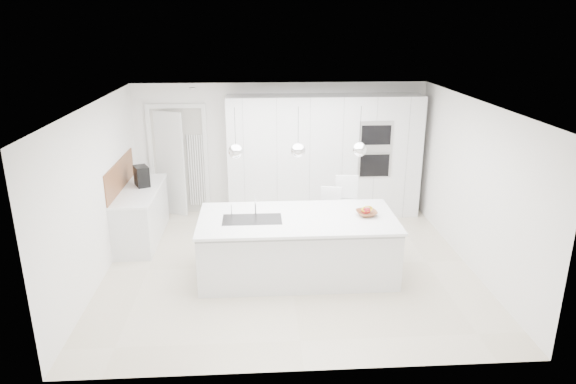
{
  "coord_description": "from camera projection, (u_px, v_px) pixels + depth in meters",
  "views": [
    {
      "loc": [
        -0.47,
        -7.11,
        3.59
      ],
      "look_at": [
        0.0,
        0.3,
        1.1
      ],
      "focal_mm": 32.0,
      "sensor_mm": 36.0,
      "label": 1
    }
  ],
  "objects": [
    {
      "name": "hallway_door",
      "position": [
        165.0,
        164.0,
        9.74
      ],
      "size": [
        0.76,
        0.38,
        2.0
      ],
      "primitive_type": "cube",
      "rotation": [
        0.0,
        0.0,
        -0.44
      ],
      "color": "white",
      "rests_on": "floor"
    },
    {
      "name": "apple_a",
      "position": [
        368.0,
        211.0,
        7.43
      ],
      "size": [
        0.08,
        0.08,
        0.08
      ],
      "primitive_type": "sphere",
      "color": "#B01E27",
      "rests_on": "fruit_bowl"
    },
    {
      "name": "apple_c",
      "position": [
        363.0,
        210.0,
        7.45
      ],
      "size": [
        0.07,
        0.07,
        0.07
      ],
      "primitive_type": "sphere",
      "color": "#B01E27",
      "rests_on": "fruit_bowl"
    },
    {
      "name": "espresso_machine",
      "position": [
        142.0,
        176.0,
        8.73
      ],
      "size": [
        0.32,
        0.38,
        0.34
      ],
      "primitive_type": "cube",
      "rotation": [
        0.0,
        0.0,
        0.43
      ],
      "color": "black",
      "rests_on": "left_worktop"
    },
    {
      "name": "fruit_bowl",
      "position": [
        367.0,
        213.0,
        7.43
      ],
      "size": [
        0.34,
        0.34,
        0.07
      ],
      "primitive_type": "imported",
      "rotation": [
        0.0,
        0.0,
        0.14
      ],
      "color": "brown",
      "rests_on": "island_worktop"
    },
    {
      "name": "apple_extra_3",
      "position": [
        365.0,
        211.0,
        7.41
      ],
      "size": [
        0.08,
        0.08,
        0.08
      ],
      "primitive_type": "sphere",
      "color": "#B01E27",
      "rests_on": "fruit_bowl"
    },
    {
      "name": "apple_b",
      "position": [
        367.0,
        210.0,
        7.48
      ],
      "size": [
        0.07,
        0.07,
        0.07
      ],
      "primitive_type": "sphere",
      "color": "#B01E27",
      "rests_on": "fruit_bowl"
    },
    {
      "name": "oven_stack",
      "position": [
        375.0,
        150.0,
        9.36
      ],
      "size": [
        0.62,
        0.04,
        1.05
      ],
      "primitive_type": null,
      "color": "#A5A5A8",
      "rests_on": "tall_cabinets"
    },
    {
      "name": "wall_left",
      "position": [
        98.0,
        193.0,
        7.34
      ],
      "size": [
        0.0,
        5.0,
        5.0
      ],
      "primitive_type": "plane",
      "rotation": [
        1.57,
        0.0,
        1.57
      ],
      "color": "white",
      "rests_on": "ground"
    },
    {
      "name": "island_base",
      "position": [
        297.0,
        248.0,
        7.48
      ],
      "size": [
        2.8,
        1.2,
        0.86
      ],
      "primitive_type": "cube",
      "color": "white",
      "rests_on": "floor"
    },
    {
      "name": "radiator",
      "position": [
        196.0,
        170.0,
        9.86
      ],
      "size": [
        0.32,
        0.04,
        1.4
      ],
      "primitive_type": null,
      "color": "white",
      "rests_on": "floor"
    },
    {
      "name": "wall_back",
      "position": [
        281.0,
        148.0,
        9.87
      ],
      "size": [
        5.5,
        0.0,
        5.5
      ],
      "primitive_type": "plane",
      "rotation": [
        1.57,
        0.0,
        0.0
      ],
      "color": "white",
      "rests_on": "ground"
    },
    {
      "name": "island_tap",
      "position": [
        255.0,
        205.0,
        7.44
      ],
      "size": [
        0.02,
        0.02,
        0.3
      ],
      "primitive_type": "cylinder",
      "color": "white",
      "rests_on": "island_worktop"
    },
    {
      "name": "pendant_left",
      "position": [
        236.0,
        151.0,
        6.96
      ],
      "size": [
        0.2,
        0.2,
        0.2
      ],
      "primitive_type": "sphere",
      "color": "white",
      "rests_on": "ceiling"
    },
    {
      "name": "banana_bunch",
      "position": [
        367.0,
        209.0,
        7.4
      ],
      "size": [
        0.21,
        0.16,
        0.19
      ],
      "primitive_type": "torus",
      "rotation": [
        1.22,
        0.0,
        0.35
      ],
      "color": "yellow",
      "rests_on": "fruit_bowl"
    },
    {
      "name": "oak_backsplash",
      "position": [
        120.0,
        175.0,
        8.5
      ],
      "size": [
        0.02,
        1.8,
        0.5
      ],
      "primitive_type": "cube",
      "color": "brown",
      "rests_on": "wall_left"
    },
    {
      "name": "ceiling",
      "position": [
        289.0,
        103.0,
        7.1
      ],
      "size": [
        5.5,
        5.5,
        0.0
      ],
      "primitive_type": "plane",
      "rotation": [
        3.14,
        0.0,
        0.0
      ],
      "color": "white",
      "rests_on": "wall_back"
    },
    {
      "name": "left_base_cabinets",
      "position": [
        142.0,
        215.0,
        8.75
      ],
      "size": [
        0.6,
        1.8,
        0.86
      ],
      "primitive_type": "cube",
      "color": "white",
      "rests_on": "floor"
    },
    {
      "name": "island_worktop",
      "position": [
        297.0,
        218.0,
        7.39
      ],
      "size": [
        2.84,
        1.4,
        0.04
      ],
      "primitive_type": "cube",
      "color": "white",
      "rests_on": "island_base"
    },
    {
      "name": "pendant_mid",
      "position": [
        298.0,
        150.0,
        7.02
      ],
      "size": [
        0.2,
        0.2,
        0.2
      ],
      "primitive_type": "sphere",
      "color": "white",
      "rests_on": "ceiling"
    },
    {
      "name": "left_worktop",
      "position": [
        139.0,
        190.0,
        8.61
      ],
      "size": [
        0.62,
        1.82,
        0.04
      ],
      "primitive_type": "cube",
      "color": "white",
      "rests_on": "left_base_cabinets"
    },
    {
      "name": "pendant_right",
      "position": [
        359.0,
        149.0,
        7.07
      ],
      "size": [
        0.2,
        0.2,
        0.2
      ],
      "primitive_type": "sphere",
      "color": "white",
      "rests_on": "ceiling"
    },
    {
      "name": "floor",
      "position": [
        289.0,
        266.0,
        7.9
      ],
      "size": [
        5.5,
        5.5,
        0.0
      ],
      "primitive_type": "plane",
      "color": "beige",
      "rests_on": "ground"
    },
    {
      "name": "doorway_frame",
      "position": [
        179.0,
        162.0,
        9.79
      ],
      "size": [
        1.11,
        0.08,
        2.13
      ],
      "primitive_type": null,
      "color": "white",
      "rests_on": "floor"
    },
    {
      "name": "bar_stool_right",
      "position": [
        347.0,
        213.0,
        8.4
      ],
      "size": [
        0.44,
        0.57,
        1.18
      ],
      "primitive_type": null,
      "rotation": [
        0.0,
        0.0,
        -0.09
      ],
      "color": "white",
      "rests_on": "floor"
    },
    {
      "name": "island_sink",
      "position": [
        252.0,
        225.0,
        7.32
      ],
      "size": [
        0.84,
        0.44,
        0.18
      ],
      "primitive_type": null,
      "color": "#3F3F42",
      "rests_on": "island_worktop"
    },
    {
      "name": "tall_cabinets",
      "position": [
        324.0,
        157.0,
        9.66
      ],
      "size": [
        3.6,
        0.6,
        2.3
      ],
      "primitive_type": "cube",
      "color": "white",
      "rests_on": "floor"
    },
    {
      "name": "bar_stool_left",
      "position": [
        332.0,
        220.0,
        8.3
      ],
      "size": [
        0.44,
        0.54,
        1.03
      ],
      "primitive_type": null,
      "rotation": [
        0.0,
        0.0,
        -0.24
      ],
      "color": "white",
      "rests_on": "floor"
    }
  ]
}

